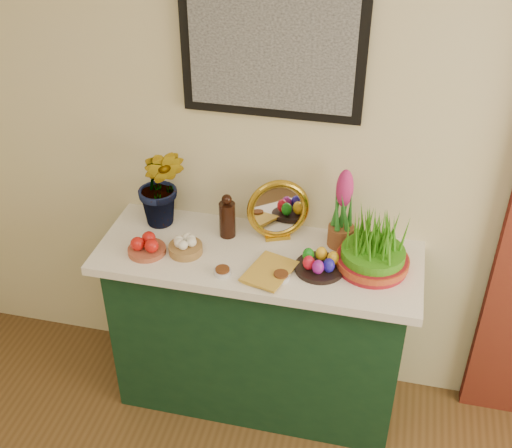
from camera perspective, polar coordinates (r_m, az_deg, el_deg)
The scene contains 13 objects.
sideboard at distance 3.07m, azimuth 0.22°, elevation -9.52°, with size 1.30×0.45×0.85m, color #13341B.
tablecloth at distance 2.78m, azimuth 0.23°, elevation -2.86°, with size 1.40×0.55×0.04m, color silver.
hyacinth_green at distance 2.84m, azimuth -8.50°, elevation 4.53°, with size 0.27×0.23×0.53m, color #287725.
apple_bowl at distance 2.79m, azimuth -9.72°, elevation -1.92°, with size 0.20×0.20×0.08m.
garlic_basket at distance 2.77m, azimuth -6.29°, elevation -1.97°, with size 0.19×0.19×0.08m.
vinegar_cruet at distance 2.83m, azimuth -2.57°, elevation 0.57°, with size 0.07×0.07×0.21m.
mirror at distance 2.80m, azimuth 1.98°, elevation 1.22°, with size 0.28×0.17×0.28m.
book at distance 2.67m, azimuth -0.39°, elevation -3.66°, with size 0.15×0.22×0.03m, color gold.
spice_dish_left at distance 2.65m, azimuth -2.99°, elevation -4.23°, with size 0.07×0.07×0.03m.
spice_dish_right at distance 2.62m, azimuth 2.23°, elevation -4.66°, with size 0.07×0.07×0.03m.
egg_plate at distance 2.66m, azimuth 5.67°, elevation -3.55°, with size 0.22×0.22×0.09m.
hyacinth_pink at distance 2.75m, azimuth 7.71°, elevation 1.04°, with size 0.11×0.11×0.37m.
wheatgrass_sabzeh at distance 2.66m, azimuth 10.45°, elevation -1.96°, with size 0.30×0.30×0.25m.
Camera 1 is at (0.30, -0.17, 2.54)m, focal length 45.00 mm.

